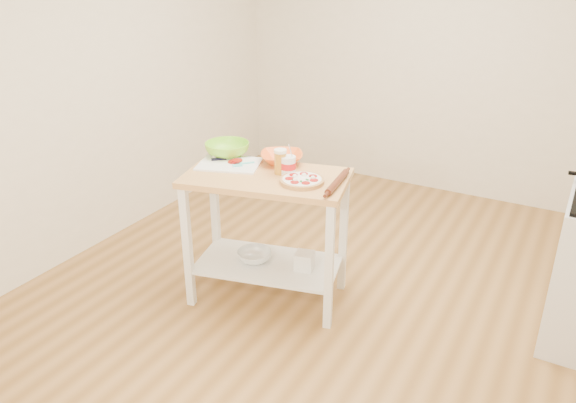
% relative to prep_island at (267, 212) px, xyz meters
% --- Properties ---
extents(room_shell, '(4.04, 4.54, 2.74)m').
position_rel_prep_island_xyz_m(room_shell, '(0.38, 0.23, 0.71)').
color(room_shell, '#9F703A').
rests_on(room_shell, ground).
extents(prep_island, '(1.13, 0.79, 0.90)m').
position_rel_prep_island_xyz_m(prep_island, '(0.00, 0.00, 0.00)').
color(prep_island, tan).
rests_on(prep_island, ground).
extents(pizza, '(0.27, 0.27, 0.04)m').
position_rel_prep_island_xyz_m(pizza, '(0.26, -0.00, 0.28)').
color(pizza, tan).
rests_on(pizza, prep_island).
extents(cutting_board, '(0.48, 0.41, 0.04)m').
position_rel_prep_island_xyz_m(cutting_board, '(-0.31, 0.04, 0.27)').
color(cutting_board, white).
rests_on(cutting_board, prep_island).
extents(spatula, '(0.10, 0.14, 0.01)m').
position_rel_prep_island_xyz_m(spatula, '(-0.22, 0.06, 0.28)').
color(spatula, '#51D4CD').
rests_on(spatula, cutting_board).
extents(knife, '(0.20, 0.21, 0.01)m').
position_rel_prep_island_xyz_m(knife, '(-0.38, 0.09, 0.28)').
color(knife, silver).
rests_on(knife, cutting_board).
extents(orange_bowl, '(0.38, 0.38, 0.07)m').
position_rel_prep_island_xyz_m(orange_bowl, '(-0.03, 0.25, 0.29)').
color(orange_bowl, orange).
rests_on(orange_bowl, prep_island).
extents(green_bowl, '(0.31, 0.31, 0.10)m').
position_rel_prep_island_xyz_m(green_bowl, '(-0.42, 0.18, 0.31)').
color(green_bowl, '#83D72B').
rests_on(green_bowl, prep_island).
extents(beer_pint, '(0.08, 0.08, 0.16)m').
position_rel_prep_island_xyz_m(beer_pint, '(0.06, 0.07, 0.34)').
color(beer_pint, '#C07E1F').
rests_on(beer_pint, prep_island).
extents(yogurt_tub, '(0.10, 0.10, 0.21)m').
position_rel_prep_island_xyz_m(yogurt_tub, '(0.11, 0.08, 0.32)').
color(yogurt_tub, white).
rests_on(yogurt_tub, prep_island).
extents(rolling_pin, '(0.09, 0.37, 0.04)m').
position_rel_prep_island_xyz_m(rolling_pin, '(0.46, 0.06, 0.28)').
color(rolling_pin, '#5E2815').
rests_on(rolling_pin, prep_island).
extents(shelf_glass_bowl, '(0.25, 0.25, 0.07)m').
position_rel_prep_island_xyz_m(shelf_glass_bowl, '(-0.09, -0.02, -0.34)').
color(shelf_glass_bowl, silver).
rests_on(shelf_glass_bowl, prep_island).
extents(shelf_bin, '(0.14, 0.14, 0.12)m').
position_rel_prep_island_xyz_m(shelf_bin, '(0.25, 0.06, -0.32)').
color(shelf_bin, white).
rests_on(shelf_bin, prep_island).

